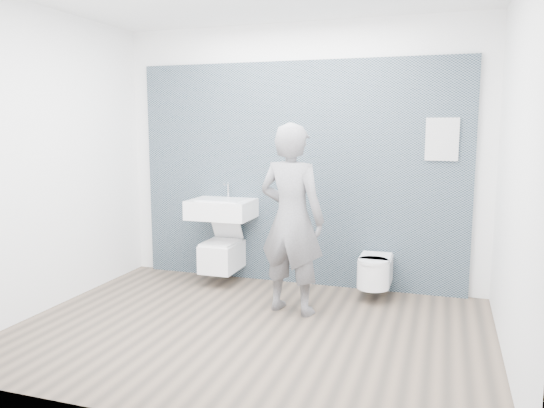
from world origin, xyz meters
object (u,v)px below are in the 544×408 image
(washbasin, at_px, (222,208))
(toilet_square, at_px, (222,254))
(toilet_rounded, at_px, (374,271))
(visitor, at_px, (291,219))

(washbasin, xyz_separation_m, toilet_square, (-0.00, -0.00, -0.51))
(washbasin, bearing_deg, toilet_square, -90.00)
(washbasin, relative_size, toilet_square, 1.02)
(toilet_square, height_order, toilet_rounded, toilet_square)
(toilet_rounded, bearing_deg, washbasin, 179.44)
(washbasin, xyz_separation_m, toilet_rounded, (1.67, -0.02, -0.55))
(washbasin, distance_m, toilet_square, 0.51)
(toilet_square, bearing_deg, washbasin, 90.00)
(toilet_square, xyz_separation_m, visitor, (0.98, -0.64, 0.55))
(toilet_square, height_order, visitor, visitor)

